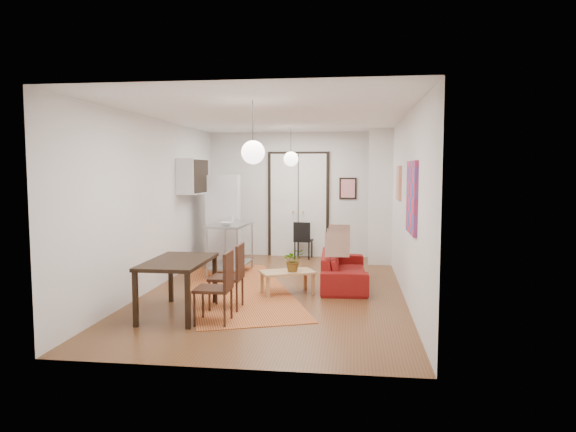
# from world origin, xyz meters

# --- Properties ---
(floor) EXTENTS (7.00, 7.00, 0.00)m
(floor) POSITION_xyz_m (0.00, 0.00, 0.00)
(floor) COLOR brown
(floor) RESTS_ON ground
(ceiling) EXTENTS (4.20, 7.00, 0.02)m
(ceiling) POSITION_xyz_m (0.00, 0.00, 2.90)
(ceiling) COLOR white
(ceiling) RESTS_ON wall_back
(wall_back) EXTENTS (4.20, 0.02, 2.90)m
(wall_back) POSITION_xyz_m (0.00, 3.50, 1.45)
(wall_back) COLOR silver
(wall_back) RESTS_ON floor
(wall_front) EXTENTS (4.20, 0.02, 2.90)m
(wall_front) POSITION_xyz_m (0.00, -3.50, 1.45)
(wall_front) COLOR silver
(wall_front) RESTS_ON floor
(wall_left) EXTENTS (0.02, 7.00, 2.90)m
(wall_left) POSITION_xyz_m (-2.10, 0.00, 1.45)
(wall_left) COLOR silver
(wall_left) RESTS_ON floor
(wall_right) EXTENTS (0.02, 7.00, 2.90)m
(wall_right) POSITION_xyz_m (2.10, 0.00, 1.45)
(wall_right) COLOR silver
(wall_right) RESTS_ON floor
(double_doors) EXTENTS (1.44, 0.06, 2.50)m
(double_doors) POSITION_xyz_m (0.00, 3.46, 1.20)
(double_doors) COLOR white
(double_doors) RESTS_ON wall_back
(stub_partition) EXTENTS (0.50, 0.10, 2.90)m
(stub_partition) POSITION_xyz_m (1.85, 2.55, 1.45)
(stub_partition) COLOR silver
(stub_partition) RESTS_ON floor
(wall_cabinet) EXTENTS (0.35, 1.00, 0.70)m
(wall_cabinet) POSITION_xyz_m (-1.92, 1.50, 1.90)
(wall_cabinet) COLOR white
(wall_cabinet) RESTS_ON wall_left
(painting_popart) EXTENTS (0.05, 1.00, 1.00)m
(painting_popart) POSITION_xyz_m (2.08, -1.25, 1.65)
(painting_popart) COLOR red
(painting_popart) RESTS_ON wall_right
(painting_abstract) EXTENTS (0.05, 0.50, 0.60)m
(painting_abstract) POSITION_xyz_m (2.08, 0.80, 1.80)
(painting_abstract) COLOR beige
(painting_abstract) RESTS_ON wall_right
(poster_back) EXTENTS (0.40, 0.03, 0.50)m
(poster_back) POSITION_xyz_m (1.15, 3.47, 1.60)
(poster_back) COLOR red
(poster_back) RESTS_ON wall_back
(print_left) EXTENTS (0.03, 0.44, 0.54)m
(print_left) POSITION_xyz_m (-2.07, 2.00, 1.95)
(print_left) COLOR #A46944
(print_left) RESTS_ON wall_left
(pendant_back) EXTENTS (0.30, 0.30, 0.80)m
(pendant_back) POSITION_xyz_m (0.00, 2.00, 2.25)
(pendant_back) COLOR white
(pendant_back) RESTS_ON ceiling
(pendant_front) EXTENTS (0.30, 0.30, 0.80)m
(pendant_front) POSITION_xyz_m (0.00, -2.00, 2.25)
(pendant_front) COLOR white
(pendant_front) RESTS_ON ceiling
(kilim_rug) EXTENTS (2.95, 4.54, 0.01)m
(kilim_rug) POSITION_xyz_m (-0.64, -0.11, 0.01)
(kilim_rug) COLOR #C56831
(kilim_rug) RESTS_ON floor
(sofa) EXTENTS (0.84, 2.00, 0.58)m
(sofa) POSITION_xyz_m (1.12, 0.48, 0.29)
(sofa) COLOR maroon
(sofa) RESTS_ON floor
(coffee_table) EXTENTS (0.97, 0.79, 0.38)m
(coffee_table) POSITION_xyz_m (0.22, -0.27, 0.33)
(coffee_table) COLOR tan
(coffee_table) RESTS_ON floor
(potted_plant) EXTENTS (0.40, 0.42, 0.37)m
(potted_plant) POSITION_xyz_m (0.32, -0.27, 0.56)
(potted_plant) COLOR #31672E
(potted_plant) RESTS_ON coffee_table
(kitchen_counter) EXTENTS (0.69, 1.32, 0.99)m
(kitchen_counter) POSITION_xyz_m (-1.08, 1.17, 0.66)
(kitchen_counter) COLOR #A2A5A7
(kitchen_counter) RESTS_ON floor
(bowl) EXTENTS (0.24, 0.24, 0.06)m
(bowl) POSITION_xyz_m (-1.08, 0.87, 1.02)
(bowl) COLOR beige
(bowl) RESTS_ON kitchen_counter
(soap_bottle) EXTENTS (0.10, 0.10, 0.21)m
(soap_bottle) POSITION_xyz_m (-1.13, 1.42, 1.10)
(soap_bottle) COLOR teal
(soap_bottle) RESTS_ON kitchen_counter
(fridge) EXTENTS (0.76, 0.76, 1.92)m
(fridge) POSITION_xyz_m (-1.49, 2.24, 0.96)
(fridge) COLOR silver
(fridge) RESTS_ON floor
(dining_table) EXTENTS (0.80, 1.40, 0.77)m
(dining_table) POSITION_xyz_m (-1.15, -1.63, 0.69)
(dining_table) COLOR black
(dining_table) RESTS_ON floor
(dining_chair_near) EXTENTS (0.46, 0.65, 0.96)m
(dining_chair_near) POSITION_xyz_m (-0.55, -1.19, 0.55)
(dining_chair_near) COLOR #381A11
(dining_chair_near) RESTS_ON floor
(dining_chair_far) EXTENTS (0.46, 0.65, 0.96)m
(dining_chair_far) POSITION_xyz_m (-0.55, -1.89, 0.55)
(dining_chair_far) COLOR #381A11
(dining_chair_far) RESTS_ON floor
(black_side_chair) EXTENTS (0.43, 0.43, 0.85)m
(black_side_chair) POSITION_xyz_m (0.15, 3.23, 0.49)
(black_side_chair) COLOR black
(black_side_chair) RESTS_ON floor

